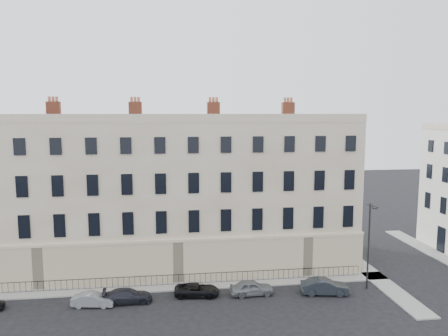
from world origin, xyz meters
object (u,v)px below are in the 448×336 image
at_px(car_d, 197,290).
at_px(car_f, 325,287).
at_px(car_c, 128,296).
at_px(car_b, 93,300).
at_px(streetlamp, 369,242).
at_px(car_e, 252,288).

distance_m(car_d, car_f, 11.26).
bearing_deg(car_c, car_d, -86.03).
relative_size(car_c, car_f, 0.98).
bearing_deg(car_f, car_b, 98.55).
relative_size(car_d, car_f, 0.94).
distance_m(car_b, car_c, 2.77).
distance_m(car_b, car_d, 8.71).
xyz_separation_m(car_c, streetlamp, (21.35, 0.11, 3.79)).
distance_m(car_c, car_f, 17.11).
distance_m(car_b, car_e, 13.44).
relative_size(car_b, car_f, 0.83).
xyz_separation_m(car_b, car_c, (2.75, 0.34, 0.02)).
bearing_deg(car_e, car_c, 88.45).
bearing_deg(car_d, streetlamp, -85.22).
bearing_deg(car_b, car_c, -75.62).
bearing_deg(car_e, car_b, 89.68).
bearing_deg(car_b, streetlamp, -81.54).
xyz_separation_m(car_b, car_f, (19.86, -0.18, 0.12)).
height_order(car_c, car_e, car_e).
xyz_separation_m(car_d, streetlamp, (15.45, -0.48, 3.84)).
bearing_deg(streetlamp, car_d, 166.40).
xyz_separation_m(car_f, streetlamp, (4.25, 0.63, 3.70)).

